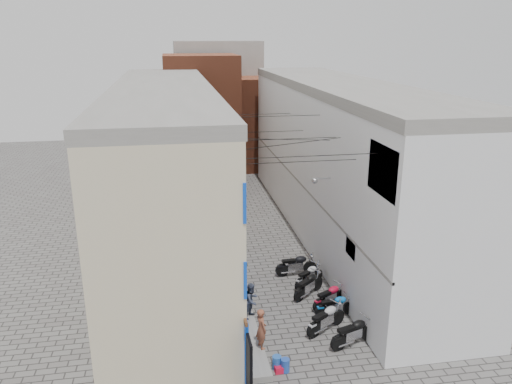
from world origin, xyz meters
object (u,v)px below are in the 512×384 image
person_a (261,328)px  person_b (252,300)px  water_jug_near (285,365)px  motorcycle_g (296,264)px  motorcycle_e (309,284)px  water_jug_far (277,363)px  motorcycle_a (354,331)px  motorcycle_b (326,317)px  red_crate (280,369)px  motorcycle_c (336,305)px  motorcycle_f (309,275)px  motorcycle_d (330,295)px

person_a → person_b: 2.19m
water_jug_near → motorcycle_g: bearing=72.9°
motorcycle_e → water_jug_far: (-2.56, -4.96, -0.34)m
motorcycle_a → motorcycle_b: 1.35m
motorcycle_b → person_b: 3.11m
motorcycle_a → red_crate: size_ratio=5.47×
person_a → water_jug_near: size_ratio=3.23×
red_crate → motorcycle_c: bearing=45.9°
motorcycle_c → water_jug_near: (-2.95, -3.25, -0.29)m
motorcycle_g → red_crate: motorcycle_g is taller
motorcycle_f → person_a: (-3.21, -4.84, 0.48)m
motorcycle_b → person_b: person_b is taller
water_jug_far → person_a: bearing=110.2°
person_b → water_jug_far: size_ratio=2.93×
person_b → red_crate: (0.45, -3.41, -0.89)m
motorcycle_d → motorcycle_f: (-0.38, 2.06, 0.00)m
person_b → motorcycle_b: bearing=-68.5°
motorcycle_c → water_jug_far: (-3.22, -3.06, -0.28)m
motorcycle_f → water_jug_far: size_ratio=3.79×
person_a → red_crate: (0.45, -1.22, -0.93)m
person_b → red_crate: 3.55m
water_jug_near → motorcycle_d: bearing=53.7°
motorcycle_a → motorcycle_e: size_ratio=1.02×
person_b → red_crate: person_b is taller
motorcycle_a → motorcycle_d: (-0.01, 2.89, -0.04)m
water_jug_near → motorcycle_b: bearing=45.3°
water_jug_far → motorcycle_f: bearing=64.3°
motorcycle_g → water_jug_near: size_ratio=4.26×
motorcycle_g → motorcycle_f: bearing=13.3°
motorcycle_c → motorcycle_e: motorcycle_e is taller
motorcycle_e → water_jug_near: (-2.29, -5.15, -0.35)m
motorcycle_e → person_a: size_ratio=1.29×
motorcycle_a → red_crate: motorcycle_a is taller
motorcycle_g → red_crate: (-2.42, -7.24, -0.49)m
motorcycle_e → water_jug_near: size_ratio=4.15×
motorcycle_e → person_b: person_b is taller
person_b → water_jug_far: person_b is taller
motorcycle_e → person_b: 3.44m
motorcycle_a → motorcycle_f: size_ratio=1.08×
motorcycle_e → water_jug_near: bearing=-62.2°
motorcycle_c → red_crate: (-3.15, -3.25, -0.42)m
motorcycle_f → water_jug_near: (-2.56, -6.06, -0.32)m
motorcycle_f → person_a: size_ratio=1.22×
motorcycle_d → water_jug_far: (-3.20, -3.82, -0.31)m
water_jug_near → red_crate: bearing=180.0°
motorcycle_g → water_jug_near: bearing=-19.5°
motorcycle_f → water_jug_far: 6.53m
motorcycle_b → motorcycle_f: bearing=144.5°
motorcycle_e → motorcycle_d: bearing=-8.6°
person_a → water_jug_far: (0.38, -1.03, -0.79)m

